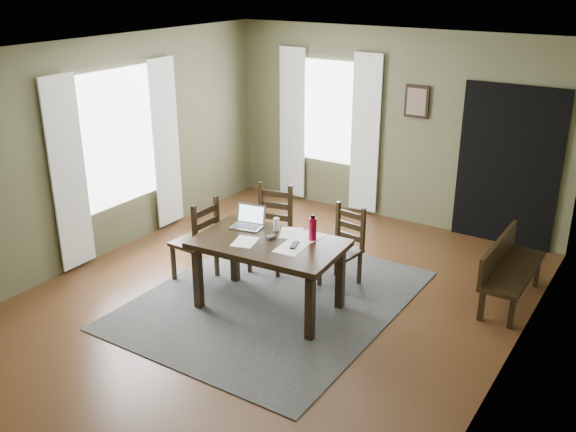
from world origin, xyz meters
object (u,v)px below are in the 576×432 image
Objects in this scene: bench at (508,266)px; water_bottle at (313,229)px; laptop at (249,221)px; chair_back_left at (271,229)px; chair_end at (198,241)px; dining_table at (269,250)px; chair_back_right at (343,248)px.

bench is 2.19m from water_bottle.
bench is 3.37× the size of laptop.
chair_end is at bearing -137.86° from chair_back_left.
laptop is at bearing 146.81° from dining_table.
bench is 2.86m from laptop.
dining_table is 1.26× the size of bench.
chair_end is (-1.07, 0.11, -0.19)m from dining_table.
water_bottle is (0.79, 0.04, 0.07)m from laptop.
dining_table is 2.60m from bench.
chair_back_left reaches higher than chair_end.
chair_back_left reaches higher than chair_back_right.
laptop is (-0.42, 0.23, 0.15)m from dining_table.
chair_back_right is at bearing 120.81° from chair_end.
bench is at bearing 115.83° from chair_end.
chair_end is 1.09× the size of chair_back_right.
chair_end reaches higher than dining_table.
dining_table is 1.60× the size of chair_end.
chair_end is 2.66× the size of laptop.
water_bottle is (1.44, 0.17, 0.42)m from chair_end.
chair_back_left is (-0.54, 0.84, -0.18)m from dining_table.
water_bottle is (-1.73, -1.25, 0.48)m from bench.
laptop is at bearing 117.22° from bench.
chair_back_right is at bearing 87.57° from water_bottle.
chair_back_left reaches higher than dining_table.
dining_table is 1.74× the size of chair_back_right.
chair_end is 3.47m from bench.
chair_back_right is 1.14m from laptop.
chair_end is 1.68m from chair_back_right.
chair_back_right is (1.47, 0.82, -0.04)m from chair_end.
laptop is at bearing 102.78° from chair_end.
water_bottle reaches higher than dining_table.
chair_back_left is 2.71× the size of laptop.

